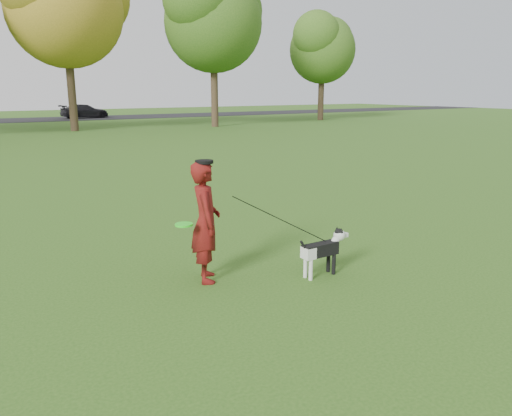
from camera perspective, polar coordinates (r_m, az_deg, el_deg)
ground at (r=7.09m, az=-2.76°, el=-7.56°), size 120.00×120.00×0.00m
man at (r=6.67m, az=-5.78°, el=-1.59°), size 0.58×0.70×1.63m
dog at (r=6.99m, az=7.77°, el=-4.52°), size 0.86×0.17×0.65m
car_right at (r=47.16m, az=-18.99°, el=10.42°), size 4.30×2.22×1.19m
man_held_items at (r=6.84m, az=2.98°, el=-1.39°), size 2.04×0.84×1.21m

